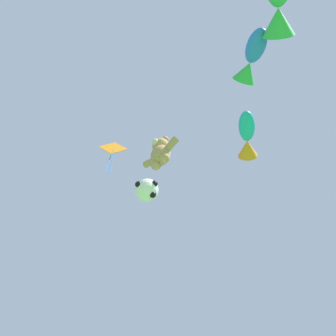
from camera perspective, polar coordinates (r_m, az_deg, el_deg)
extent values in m
ellipsoid|color=tan|center=(13.47, -1.15, 1.92)|extent=(0.78, 0.66, 0.95)
sphere|color=tan|center=(14.09, -1.10, 3.31)|extent=(0.65, 0.65, 0.65)
sphere|color=beige|center=(13.96, -1.90, 3.94)|extent=(0.27, 0.27, 0.27)
sphere|color=tan|center=(14.39, -1.75, 3.21)|extent=(0.27, 0.27, 0.27)
cylinder|color=tan|center=(13.82, -2.81, 0.84)|extent=(0.56, 0.25, 0.44)
sphere|color=tan|center=(13.16, -1.84, 0.41)|extent=(0.35, 0.35, 0.35)
sphere|color=tan|center=(14.24, -0.41, 4.37)|extent=(0.27, 0.27, 0.27)
cylinder|color=tan|center=(13.43, 0.59, 3.72)|extent=(0.56, 0.25, 0.44)
sphere|color=tan|center=(13.00, -0.51, 1.53)|extent=(0.35, 0.35, 0.35)
sphere|color=white|center=(12.43, -3.30, -3.39)|extent=(0.80, 0.80, 0.80)
sphere|color=black|center=(12.27, -2.09, -2.41)|extent=(0.22, 0.22, 0.22)
sphere|color=black|center=(12.77, -2.70, -3.60)|extent=(0.22, 0.22, 0.22)
sphere|color=black|center=(12.25, -4.52, -2.53)|extent=(0.22, 0.22, 0.22)
sphere|color=black|center=(12.15, -2.36, -4.07)|extent=(0.22, 0.22, 0.22)
ellipsoid|color=#19ADB2|center=(14.58, 11.91, 6.26)|extent=(1.23, 1.37, 0.53)
cone|color=orange|center=(15.02, 12.02, 2.95)|extent=(1.03, 1.01, 0.77)
sphere|color=black|center=(14.54, 11.76, 7.90)|extent=(0.14, 0.14, 0.14)
ellipsoid|color=blue|center=(13.46, 13.29, 17.70)|extent=(1.35, 1.18, 0.55)
cone|color=green|center=(13.63, 11.89, 14.15)|extent=(0.98, 1.03, 0.81)
sphere|color=black|center=(13.54, 13.76, 19.32)|extent=(0.14, 0.14, 0.14)
cone|color=green|center=(13.15, 16.47, 20.58)|extent=(1.33, 1.29, 1.03)
cube|color=orange|center=(17.63, -8.35, 3.04)|extent=(0.89, 1.04, 1.35)
cylinder|color=blue|center=(16.65, -9.18, 0.61)|extent=(0.03, 0.11, 1.59)
cylinder|color=blue|center=(16.35, -8.55, 1.12)|extent=(0.03, 0.14, 1.91)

